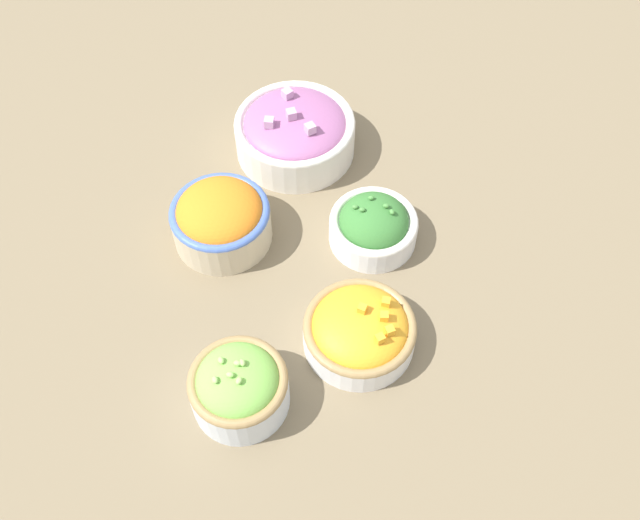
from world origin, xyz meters
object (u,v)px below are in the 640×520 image
(bowl_broccoli, at_px, (373,225))
(bowl_lettuce, at_px, (239,386))
(bowl_carrots, at_px, (221,218))
(bowl_red_onion, at_px, (295,131))
(bowl_squash, at_px, (360,330))

(bowl_broccoli, distance_m, bowl_lettuce, 0.29)
(bowl_carrots, bearing_deg, bowl_red_onion, 169.93)
(bowl_lettuce, bearing_deg, bowl_squash, 139.41)
(bowl_squash, relative_size, bowl_red_onion, 0.78)
(bowl_carrots, relative_size, bowl_red_onion, 0.76)
(bowl_lettuce, relative_size, bowl_red_onion, 0.65)
(bowl_broccoli, relative_size, bowl_red_onion, 0.68)
(bowl_broccoli, height_order, bowl_squash, same)
(bowl_broccoli, distance_m, bowl_red_onion, 0.20)
(bowl_broccoli, relative_size, bowl_squash, 0.86)
(bowl_broccoli, height_order, bowl_red_onion, bowl_red_onion)
(bowl_red_onion, bearing_deg, bowl_squash, 34.93)
(bowl_squash, bearing_deg, bowl_lettuce, -40.59)
(bowl_lettuce, xyz_separation_m, bowl_red_onion, (-0.40, -0.09, -0.00))
(bowl_squash, bearing_deg, bowl_broccoli, -168.04)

